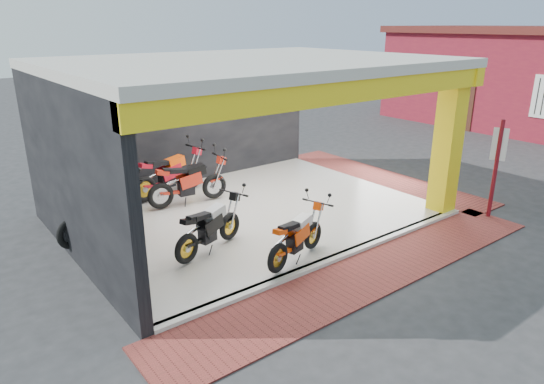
% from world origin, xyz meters
% --- Properties ---
extents(ground, '(80.00, 80.00, 0.00)m').
position_xyz_m(ground, '(0.00, 0.00, 0.00)').
color(ground, '#2D2D30').
rests_on(ground, ground).
extents(showroom_floor, '(8.00, 6.00, 0.10)m').
position_xyz_m(showroom_floor, '(0.00, 2.00, 0.05)').
color(showroom_floor, silver).
rests_on(showroom_floor, ground).
extents(showroom_ceiling, '(8.40, 6.40, 0.20)m').
position_xyz_m(showroom_ceiling, '(0.00, 2.00, 3.60)').
color(showroom_ceiling, beige).
rests_on(showroom_ceiling, corner_column).
extents(back_wall, '(8.20, 0.20, 3.50)m').
position_xyz_m(back_wall, '(0.00, 5.10, 1.75)').
color(back_wall, black).
rests_on(back_wall, ground).
extents(left_wall, '(0.20, 6.20, 3.50)m').
position_xyz_m(left_wall, '(-4.10, 2.00, 1.75)').
color(left_wall, black).
rests_on(left_wall, ground).
extents(corner_column, '(0.50, 0.50, 3.50)m').
position_xyz_m(corner_column, '(3.75, -0.75, 1.75)').
color(corner_column, yellow).
rests_on(corner_column, ground).
extents(header_beam_front, '(8.40, 0.30, 0.40)m').
position_xyz_m(header_beam_front, '(0.00, -1.00, 3.30)').
color(header_beam_front, yellow).
rests_on(header_beam_front, corner_column).
extents(header_beam_right, '(0.30, 6.40, 0.40)m').
position_xyz_m(header_beam_right, '(4.00, 2.00, 3.30)').
color(header_beam_right, yellow).
rests_on(header_beam_right, corner_column).
extents(floor_kerb, '(8.00, 0.20, 0.10)m').
position_xyz_m(floor_kerb, '(0.00, -1.02, 0.05)').
color(floor_kerb, silver).
rests_on(floor_kerb, ground).
extents(paver_front, '(9.00, 1.40, 0.03)m').
position_xyz_m(paver_front, '(0.00, -1.80, 0.01)').
color(paver_front, maroon).
rests_on(paver_front, ground).
extents(paver_right, '(1.40, 7.00, 0.03)m').
position_xyz_m(paver_right, '(4.80, 2.00, 0.01)').
color(paver_right, maroon).
rests_on(paver_right, ground).
extents(signpost, '(0.14, 0.31, 2.37)m').
position_xyz_m(signpost, '(4.40, -1.66, 1.30)').
color(signpost, maroon).
rests_on(signpost, ground).
extents(moto_hero, '(2.01, 1.21, 1.16)m').
position_xyz_m(moto_hero, '(-0.27, -0.50, 0.68)').
color(moto_hero, '#FF4A0A').
rests_on(moto_hero, showroom_floor).
extents(moto_row_a, '(2.12, 1.32, 1.22)m').
position_xyz_m(moto_row_a, '(-1.36, 0.88, 0.71)').
color(moto_row_a, black).
rests_on(moto_row_a, showroom_floor).
extents(moto_row_b, '(2.28, 1.06, 1.35)m').
position_xyz_m(moto_row_b, '(-0.29, 3.24, 0.77)').
color(moto_row_b, red).
rests_on(moto_row_b, showroom_floor).
extents(moto_row_c, '(2.37, 1.16, 1.39)m').
position_xyz_m(moto_row_c, '(-0.37, 4.30, 0.79)').
color(moto_row_c, red).
rests_on(moto_row_c, showroom_floor).
extents(moto_row_d, '(2.31, 1.41, 1.33)m').
position_xyz_m(moto_row_d, '(-2.76, 2.89, 0.76)').
color(moto_row_d, black).
rests_on(moto_row_d, showroom_floor).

